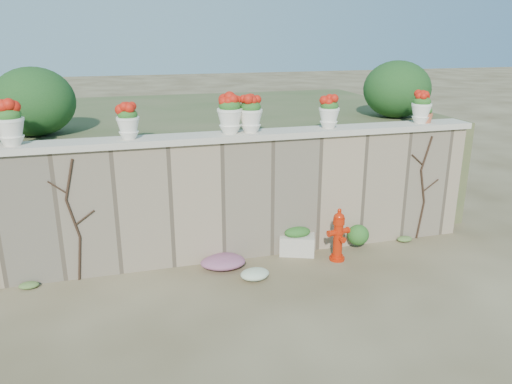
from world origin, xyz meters
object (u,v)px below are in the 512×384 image
object	(u,v)px
planter_box	(297,242)
urn_pot_0	(10,124)
terracotta_pot	(426,116)
fire_hydrant	(338,235)

from	to	relation	value
planter_box	urn_pot_0	bearing A→B (deg)	-161.94
urn_pot_0	terracotta_pot	size ratio (longest dim) A/B	2.31
planter_box	urn_pot_0	xyz separation A→B (m)	(-4.22, 0.25, 2.18)
planter_box	urn_pot_0	size ratio (longest dim) A/B	1.07
planter_box	fire_hydrant	bearing A→B (deg)	-14.44
fire_hydrant	terracotta_pot	size ratio (longest dim) A/B	3.35
urn_pot_0	terracotta_pot	bearing A→B (deg)	-0.00
fire_hydrant	terracotta_pot	world-z (taller)	terracotta_pot
fire_hydrant	terracotta_pot	bearing A→B (deg)	9.30
terracotta_pot	planter_box	bearing A→B (deg)	-174.17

